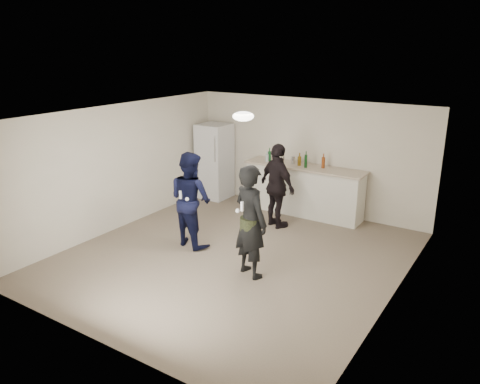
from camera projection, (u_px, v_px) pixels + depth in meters
The scene contains 21 objects.
floor at pixel (234, 257), 8.30m from camera, with size 6.00×6.00×0.00m, color #6B5B4C.
ceiling at pixel (233, 116), 7.54m from camera, with size 6.00×6.00×0.00m, color silver.
wall_back at pixel (309, 155), 10.32m from camera, with size 6.00×6.00×0.00m, color beige.
wall_front at pixel (93, 253), 5.52m from camera, with size 6.00×6.00×0.00m, color beige.
wall_left at pixel (119, 167), 9.34m from camera, with size 6.00×6.00×0.00m, color beige.
wall_right at pixel (398, 221), 6.50m from camera, with size 6.00×6.00×0.00m, color beige.
counter at pixel (303, 191), 10.24m from camera, with size 2.60×0.56×1.05m, color silver.
counter_top at pixel (304, 167), 10.08m from camera, with size 2.68×0.64×0.04m, color #BCA892.
fridge at pixel (215, 161), 11.28m from camera, with size 0.70×0.70×1.80m, color silver.
fridge_handle at pixel (215, 149), 10.72m from camera, with size 0.02×0.02×0.60m, color #BCBBC0.
ceiling_dome at pixel (243, 116), 7.80m from camera, with size 0.36×0.36×0.16m, color white.
shaker at pixel (293, 160), 10.23m from camera, with size 0.08×0.08×0.17m, color silver.
man at pixel (191, 199), 8.56m from camera, with size 0.86×0.67×1.77m, color #0D1139.
woman at pixel (251, 221), 7.39m from camera, with size 0.67×0.44×1.85m, color black.
camo_shorts at pixel (251, 226), 7.41m from camera, with size 0.34×0.34×0.28m, color #2B3618.
spectator at pixel (277, 186), 9.41m from camera, with size 1.02×0.42×1.74m, color black.
remote_man at pixel (181, 195), 8.29m from camera, with size 0.04×0.04×0.15m, color white.
nunchuk_man at pixel (187, 199), 8.27m from camera, with size 0.07×0.07×0.07m, color white.
remote_woman at pixel (242, 206), 7.09m from camera, with size 0.04×0.04×0.15m, color white.
nunchuk_woman at pixel (238, 211), 7.20m from camera, with size 0.07×0.07×0.07m, color white.
bottle_cluster at pixel (295, 160), 10.14m from camera, with size 1.35×0.25×0.28m.
Camera 1 is at (4.19, -6.30, 3.60)m, focal length 35.00 mm.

